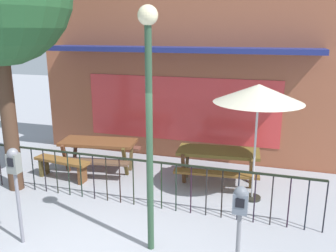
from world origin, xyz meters
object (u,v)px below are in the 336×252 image
Objects in this scene: patio_bench at (62,165)px; parking_meter_far at (240,213)px; patio_umbrella at (259,94)px; street_lamp at (149,98)px; picnic_table_left at (99,147)px; parking_meter_near at (15,171)px; picnic_table_right at (218,157)px.

patio_bench is 5.12m from parking_meter_far.
street_lamp reaches higher than patio_umbrella.
picnic_table_left is 3.24m from parking_meter_near.
picnic_table_right is at bearing 103.27° from parking_meter_far.
picnic_table_left is 0.95m from patio_bench.
patio_bench is (-0.58, -0.70, -0.26)m from picnic_table_left.
picnic_table_right is 1.34× the size of patio_bench.
picnic_table_right is 0.52× the size of street_lamp.
patio_umbrella is at bearing -36.76° from picnic_table_right.
picnic_table_left is at bearing 94.69° from parking_meter_near.
parking_meter_near is at bearing -85.31° from picnic_table_left.
parking_meter_near reaches higher than patio_bench.
street_lamp is (2.06, 0.46, 1.18)m from parking_meter_near.
picnic_table_left is 1.38× the size of patio_bench.
patio_bench is at bearing -129.89° from picnic_table_left.
patio_bench is at bearing 108.90° from parking_meter_near.
patio_bench is 2.75m from parking_meter_near.
parking_meter_far is 0.42× the size of street_lamp.
picnic_table_left reaches higher than patio_bench.
picnic_table_right is at bearing 2.91° from picnic_table_left.
patio_umbrella reaches higher than parking_meter_far.
picnic_table_left is 5.04m from parking_meter_far.
picnic_table_right is 0.81× the size of patio_umbrella.
picnic_table_left is 1.29× the size of parking_meter_far.
picnic_table_left and picnic_table_right have the same top height.
parking_meter_far is at bearing -3.05° from parking_meter_near.
parking_meter_near is at bearing 176.95° from parking_meter_far.
parking_meter_far is at bearing -24.77° from street_lamp.
parking_meter_far reaches higher than picnic_table_left.
parking_meter_far is 1.99m from street_lamp.
picnic_table_left is 1.03× the size of picnic_table_right.
parking_meter_near is 2.42m from street_lamp.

